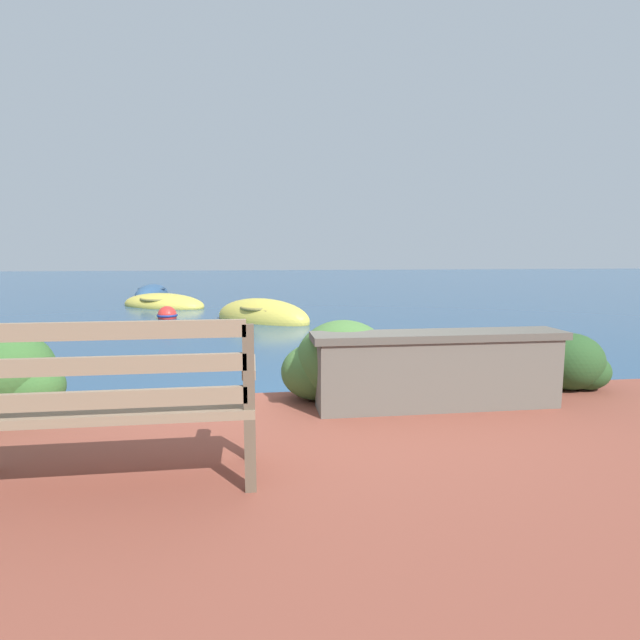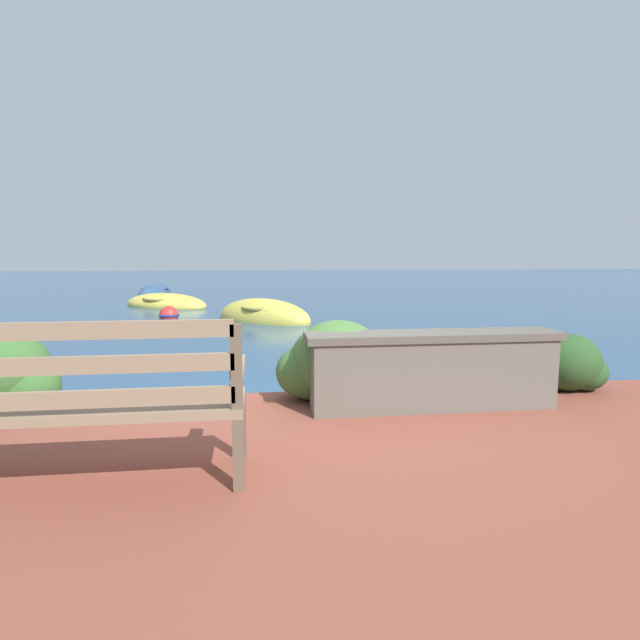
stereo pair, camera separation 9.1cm
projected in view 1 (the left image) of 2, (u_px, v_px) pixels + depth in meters
ground_plane at (325, 413)px, 4.64m from camera, size 80.00×80.00×0.00m
park_bench at (109, 400)px, 2.66m from camera, size 1.56×0.48×0.93m
stone_wall at (438, 369)px, 4.07m from camera, size 2.08×0.39×0.63m
hedge_clump_far_left at (1, 377)px, 3.91m from camera, size 0.99×0.71×0.68m
hedge_clump_left at (342, 366)px, 4.28m from camera, size 1.02×0.74×0.70m
hedge_clump_centre at (568, 365)px, 4.64m from camera, size 0.77×0.56×0.53m
rowboat_nearest at (262, 318)px, 10.93m from camera, size 2.48×2.34×0.87m
rowboat_mid at (163, 305)px, 13.93m from camera, size 2.96×2.62×0.66m
rowboat_far at (152, 294)px, 17.65m from camera, size 0.94×3.29×0.67m
mooring_buoy at (167, 315)px, 11.37m from camera, size 0.47×0.47×0.43m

